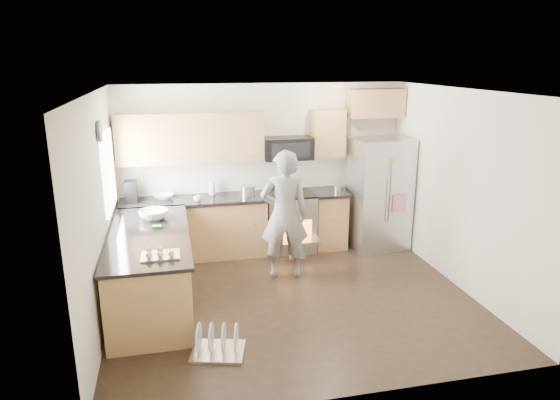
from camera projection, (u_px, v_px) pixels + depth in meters
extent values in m
plane|color=black|center=(293.00, 298.00, 6.41)|extent=(4.50, 4.50, 0.00)
cube|color=silver|center=(263.00, 167.00, 7.93)|extent=(4.50, 0.04, 2.60)
cube|color=silver|center=(352.00, 264.00, 4.17)|extent=(4.50, 0.04, 2.60)
cube|color=silver|center=(99.00, 212.00, 5.58)|extent=(0.04, 4.00, 2.60)
cube|color=silver|center=(461.00, 190.00, 6.52)|extent=(0.04, 4.00, 2.60)
cube|color=white|center=(295.00, 91.00, 5.70)|extent=(4.50, 4.00, 0.04)
cube|color=white|center=(108.00, 172.00, 6.45)|extent=(0.04, 1.00, 1.00)
cylinder|color=beige|center=(338.00, 87.00, 6.92)|extent=(0.14, 0.14, 0.02)
cylinder|color=#474754|center=(100.00, 131.00, 5.77)|extent=(0.03, 0.26, 0.26)
cube|color=#9F7B3F|center=(196.00, 229.00, 7.65)|extent=(2.15, 0.60, 0.87)
cube|color=black|center=(194.00, 200.00, 7.51)|extent=(2.19, 0.64, 0.04)
cube|color=#9F7B3F|center=(328.00, 220.00, 8.09)|extent=(0.50, 0.60, 0.87)
cube|color=black|center=(329.00, 192.00, 7.96)|extent=(0.54, 0.64, 0.04)
cube|color=#9F7B3F|center=(191.00, 138.00, 7.39)|extent=(2.16, 0.33, 0.74)
cube|color=#9F7B3F|center=(327.00, 133.00, 7.84)|extent=(0.50, 0.33, 0.74)
cube|color=#9F7B3F|center=(375.00, 103.00, 7.88)|extent=(0.90, 0.33, 0.44)
imported|color=white|center=(164.00, 196.00, 7.51)|extent=(0.29, 0.29, 0.07)
imported|color=white|center=(212.00, 187.00, 7.69)|extent=(0.10, 0.10, 0.26)
imported|color=white|center=(197.00, 199.00, 7.36)|extent=(0.11, 0.11, 0.09)
cylinder|color=#B7B7BC|center=(247.00, 190.00, 7.68)|extent=(0.23, 0.23, 0.16)
cube|color=black|center=(131.00, 192.00, 7.28)|extent=(0.17, 0.21, 0.32)
cylinder|color=#B7B7BC|center=(337.00, 188.00, 7.97)|extent=(0.11, 0.11, 0.08)
cube|color=#9F7B3F|center=(151.00, 271.00, 6.15)|extent=(0.90, 2.30, 0.87)
cube|color=black|center=(149.00, 235.00, 6.03)|extent=(0.96, 2.36, 0.04)
imported|color=white|center=(154.00, 215.00, 6.55)|extent=(0.38, 0.38, 0.12)
cube|color=#35B960|center=(157.00, 227.00, 6.20)|extent=(0.11, 0.08, 0.03)
cube|color=#B7B7BC|center=(160.00, 253.00, 5.31)|extent=(0.41, 0.31, 0.09)
cube|color=#B7B7BC|center=(289.00, 222.00, 7.93)|extent=(0.76, 0.62, 0.90)
cube|color=black|center=(289.00, 194.00, 7.81)|extent=(0.76, 0.60, 0.03)
cube|color=orange|center=(294.00, 232.00, 7.65)|extent=(0.56, 0.02, 0.34)
cube|color=#B7B7BC|center=(297.00, 241.00, 7.52)|extent=(0.70, 0.34, 0.03)
cube|color=beige|center=(297.00, 250.00, 7.51)|extent=(0.24, 0.03, 0.28)
cube|color=black|center=(288.00, 148.00, 7.73)|extent=(0.76, 0.40, 0.34)
cube|color=#B7B7BC|center=(379.00, 194.00, 7.92)|extent=(0.91, 0.73, 1.77)
cylinder|color=#B7B7BC|center=(387.00, 192.00, 7.55)|extent=(0.02, 0.02, 0.96)
cylinder|color=#B7B7BC|center=(391.00, 192.00, 7.56)|extent=(0.02, 0.02, 0.96)
cube|color=pink|center=(400.00, 203.00, 7.66)|extent=(0.23, 0.02, 0.29)
cube|color=#7D94C9|center=(379.00, 174.00, 7.45)|extent=(0.17, 0.02, 0.21)
imported|color=gray|center=(284.00, 215.00, 6.81)|extent=(0.71, 0.51, 1.80)
cube|color=#B7B7BC|center=(218.00, 351.00, 5.20)|extent=(0.63, 0.55, 0.03)
cylinder|color=white|center=(199.00, 337.00, 5.16)|extent=(0.09, 0.30, 0.30)
cylinder|color=white|center=(211.00, 337.00, 5.16)|extent=(0.09, 0.30, 0.30)
cylinder|color=white|center=(224.00, 337.00, 5.15)|extent=(0.09, 0.30, 0.30)
cylinder|color=white|center=(236.00, 338.00, 5.15)|extent=(0.09, 0.30, 0.30)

